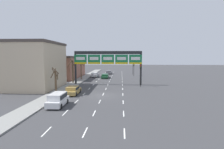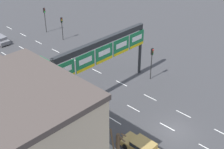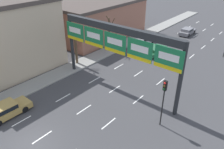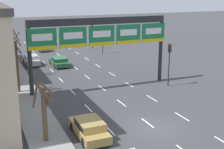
% 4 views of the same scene
% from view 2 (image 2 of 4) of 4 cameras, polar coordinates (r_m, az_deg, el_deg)
% --- Properties ---
extents(ground_plane, '(220.00, 220.00, 0.00)m').
position_cam_2_polar(ground_plane, '(35.57, 11.38, -10.06)').
color(ground_plane, '#3D3D3F').
extents(lane_dashes, '(6.72, 67.00, 0.01)m').
position_cam_2_polar(lane_dashes, '(42.61, -3.74, -2.06)').
color(lane_dashes, white).
rests_on(lane_dashes, ground_plane).
extents(sign_gantry, '(15.22, 0.70, 7.57)m').
position_cam_2_polar(sign_gantry, '(38.22, -1.71, 4.42)').
color(sign_gantry, '#232628').
rests_on(sign_gantry, ground_plane).
extents(car_gold, '(1.88, 4.49, 1.37)m').
position_cam_2_polar(car_gold, '(32.08, 5.49, -12.98)').
color(car_gold, '#A88947').
rests_on(car_gold, ground_plane).
extents(car_grey, '(1.84, 4.44, 1.31)m').
position_cam_2_polar(car_grey, '(58.32, -19.88, 6.08)').
color(car_grey, slate).
rests_on(car_grey, ground_plane).
extents(car_green, '(1.99, 4.89, 1.25)m').
position_cam_2_polar(car_green, '(48.14, -13.04, 2.09)').
color(car_green, '#235B38').
rests_on(car_green, ground_plane).
extents(car_silver, '(1.83, 4.77, 1.41)m').
position_cam_2_polar(car_silver, '(48.51, -18.00, 1.67)').
color(car_silver, '#B7B7BC').
rests_on(car_silver, ground_plane).
extents(traffic_light_near_gantry, '(0.30, 0.35, 4.70)m').
position_cam_2_polar(traffic_light_near_gantry, '(42.86, 7.30, 3.08)').
color(traffic_light_near_gantry, black).
rests_on(traffic_light_near_gantry, ground_plane).
extents(traffic_light_mid_block, '(0.30, 0.35, 4.73)m').
position_cam_2_polar(traffic_light_mid_block, '(59.94, -12.21, 10.57)').
color(traffic_light_mid_block, black).
rests_on(traffic_light_mid_block, ground_plane).
extents(traffic_light_far_end, '(0.30, 0.35, 4.16)m').
position_cam_2_polar(traffic_light_far_end, '(56.10, -9.15, 9.13)').
color(traffic_light_far_end, black).
rests_on(traffic_light_far_end, ground_plane).
extents(tree_bare_closest, '(1.62, 1.63, 4.48)m').
position_cam_2_polar(tree_bare_closest, '(29.40, 1.13, -13.15)').
color(tree_bare_closest, brown).
rests_on(tree_bare_closest, sidewalk_left).
extents(tree_bare_second, '(1.72, 1.74, 5.63)m').
position_cam_2_polar(tree_bare_second, '(36.23, -13.26, -3.30)').
color(tree_bare_second, brown).
rests_on(tree_bare_second, sidewalk_left).
extents(tree_bare_third, '(1.36, 1.82, 5.76)m').
position_cam_2_polar(tree_bare_third, '(41.56, -17.66, 0.53)').
color(tree_bare_third, brown).
rests_on(tree_bare_third, sidewalk_left).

